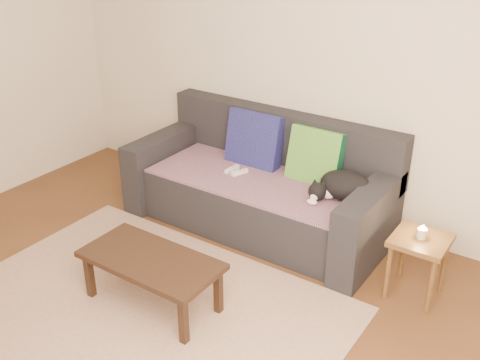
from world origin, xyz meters
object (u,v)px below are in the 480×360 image
(sofa, at_px, (261,189))
(wii_remote_b, at_px, (240,172))
(cat, at_px, (343,186))
(side_table, at_px, (419,248))
(coffee_table, at_px, (151,264))
(wii_remote_a, at_px, (232,169))

(sofa, distance_m, wii_remote_b, 0.23)
(sofa, distance_m, cat, 0.75)
(wii_remote_b, xyz_separation_m, side_table, (1.51, -0.14, -0.09))
(wii_remote_b, relative_size, side_table, 0.34)
(sofa, relative_size, coffee_table, 2.31)
(cat, distance_m, coffee_table, 1.49)
(sofa, distance_m, side_table, 1.39)
(side_table, distance_m, coffee_table, 1.73)
(cat, relative_size, side_table, 1.08)
(wii_remote_b, height_order, side_table, wii_remote_b)
(cat, xyz_separation_m, wii_remote_b, (-0.86, -0.08, -0.08))
(wii_remote_b, height_order, coffee_table, wii_remote_b)
(cat, relative_size, coffee_table, 0.53)
(sofa, height_order, cat, sofa)
(sofa, relative_size, cat, 4.40)
(wii_remote_a, height_order, coffee_table, wii_remote_a)
(wii_remote_b, bearing_deg, wii_remote_a, 98.59)
(cat, relative_size, wii_remote_b, 3.18)
(wii_remote_a, xyz_separation_m, wii_remote_b, (0.08, -0.02, 0.00))
(wii_remote_a, relative_size, coffee_table, 0.17)
(wii_remote_a, bearing_deg, coffee_table, -164.90)
(wii_remote_a, distance_m, wii_remote_b, 0.09)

